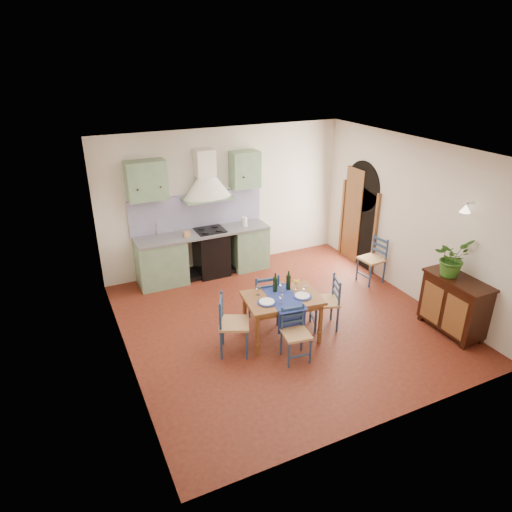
# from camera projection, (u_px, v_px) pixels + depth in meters

# --- Properties ---
(floor) EXTENTS (5.00, 5.00, 0.00)m
(floor) POSITION_uv_depth(u_px,v_px,m) (284.00, 321.00, 7.54)
(floor) COLOR #4A180F
(floor) RESTS_ON ground
(back_wall) EXTENTS (5.00, 0.96, 2.80)m
(back_wall) POSITION_uv_depth(u_px,v_px,m) (207.00, 223.00, 8.82)
(back_wall) COLOR beige
(back_wall) RESTS_ON ground
(right_wall) EXTENTS (0.26, 5.00, 2.80)m
(right_wall) POSITION_uv_depth(u_px,v_px,m) (400.00, 218.00, 8.19)
(right_wall) COLOR beige
(right_wall) RESTS_ON ground
(left_wall) EXTENTS (0.04, 5.00, 2.80)m
(left_wall) POSITION_uv_depth(u_px,v_px,m) (119.00, 275.00, 6.00)
(left_wall) COLOR beige
(left_wall) RESTS_ON ground
(ceiling) EXTENTS (5.00, 5.00, 0.01)m
(ceiling) POSITION_uv_depth(u_px,v_px,m) (289.00, 151.00, 6.39)
(ceiling) COLOR silver
(ceiling) RESTS_ON back_wall
(dining_table) EXTENTS (1.21, 0.93, 1.04)m
(dining_table) POSITION_uv_depth(u_px,v_px,m) (283.00, 302.00, 6.86)
(dining_table) COLOR brown
(dining_table) RESTS_ON ground
(chair_near) EXTENTS (0.42, 0.42, 0.80)m
(chair_near) POSITION_uv_depth(u_px,v_px,m) (295.00, 334.00, 6.49)
(chair_near) COLOR navy
(chair_near) RESTS_ON ground
(chair_far) EXTENTS (0.47, 0.47, 0.91)m
(chair_far) POSITION_uv_depth(u_px,v_px,m) (264.00, 297.00, 7.34)
(chair_far) COLOR navy
(chair_far) RESTS_ON ground
(chair_left) EXTENTS (0.57, 0.57, 0.92)m
(chair_left) POSITION_uv_depth(u_px,v_px,m) (232.00, 324.00, 6.60)
(chair_left) COLOR navy
(chair_left) RESTS_ON ground
(chair_right) EXTENTS (0.52, 0.52, 0.88)m
(chair_right) POSITION_uv_depth(u_px,v_px,m) (327.00, 302.00, 7.23)
(chair_right) COLOR navy
(chair_right) RESTS_ON ground
(chair_spare) EXTENTS (0.45, 0.45, 0.89)m
(chair_spare) POSITION_uv_depth(u_px,v_px,m) (373.00, 259.00, 8.69)
(chair_spare) COLOR navy
(chair_spare) RESTS_ON ground
(sideboard) EXTENTS (0.50, 1.05, 0.94)m
(sideboard) POSITION_uv_depth(u_px,v_px,m) (454.00, 303.00, 7.08)
(sideboard) COLOR black
(sideboard) RESTS_ON ground
(potted_plant) EXTENTS (0.63, 0.58, 0.59)m
(potted_plant) POSITION_uv_depth(u_px,v_px,m) (452.00, 258.00, 6.90)
(potted_plant) COLOR #2A5719
(potted_plant) RESTS_ON sideboard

